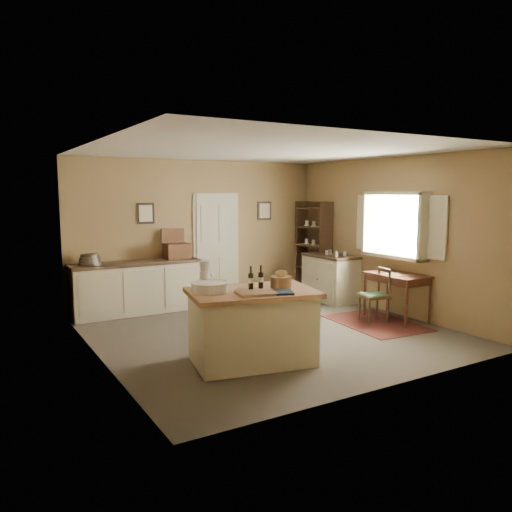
{
  "coord_description": "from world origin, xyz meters",
  "views": [
    {
      "loc": [
        -3.91,
        -6.24,
        2.1
      ],
      "look_at": [
        -0.14,
        0.13,
        1.15
      ],
      "focal_mm": 35.0,
      "sensor_mm": 36.0,
      "label": 1
    }
  ],
  "objects": [
    {
      "name": "framed_prints",
      "position": [
        0.2,
        2.48,
        1.72
      ],
      "size": [
        2.82,
        0.02,
        0.38
      ],
      "color": "black",
      "rests_on": "ground"
    },
    {
      "name": "rug",
      "position": [
        1.75,
        -0.47,
        0.0
      ],
      "size": [
        1.23,
        1.69,
        0.01
      ],
      "primitive_type": "cube",
      "rotation": [
        0.0,
        0.0,
        -0.09
      ],
      "color": "#4F1715",
      "rests_on": "ground"
    },
    {
      "name": "wall_right",
      "position": [
        2.5,
        0.0,
        1.35
      ],
      "size": [
        0.1,
        5.0,
        2.7
      ],
      "primitive_type": "cube",
      "color": "olive",
      "rests_on": "ground"
    },
    {
      "name": "ground",
      "position": [
        0.0,
        0.0,
        0.0
      ],
      "size": [
        5.0,
        5.0,
        0.0
      ],
      "primitive_type": "plane",
      "color": "brown",
      "rests_on": "ground"
    },
    {
      "name": "sideboard",
      "position": [
        -1.34,
        2.2,
        0.48
      ],
      "size": [
        2.23,
        0.63,
        1.18
      ],
      "color": "beige",
      "rests_on": "ground"
    },
    {
      "name": "right_cabinet",
      "position": [
        2.2,
        1.24,
        0.46
      ],
      "size": [
        0.62,
        1.12,
        0.99
      ],
      "color": "beige",
      "rests_on": "ground"
    },
    {
      "name": "ceiling",
      "position": [
        0.0,
        0.0,
        2.7
      ],
      "size": [
        5.0,
        5.0,
        0.0
      ],
      "primitive_type": "plane",
      "color": "silver",
      "rests_on": "wall_back"
    },
    {
      "name": "writing_desk",
      "position": [
        2.2,
        -0.47,
        0.67
      ],
      "size": [
        0.61,
        1.0,
        0.82
      ],
      "color": "#381B10",
      "rests_on": "ground"
    },
    {
      "name": "work_island",
      "position": [
        -0.91,
        -1.06,
        0.48
      ],
      "size": [
        1.7,
        1.28,
        1.2
      ],
      "rotation": [
        0.0,
        0.0,
        -0.2
      ],
      "color": "beige",
      "rests_on": "ground"
    },
    {
      "name": "wall_left",
      "position": [
        -2.5,
        0.0,
        1.35
      ],
      "size": [
        0.1,
        5.0,
        2.7
      ],
      "primitive_type": "cube",
      "color": "olive",
      "rests_on": "ground"
    },
    {
      "name": "wall_back",
      "position": [
        0.0,
        2.5,
        1.35
      ],
      "size": [
        5.0,
        0.1,
        2.7
      ],
      "primitive_type": "cube",
      "color": "olive",
      "rests_on": "ground"
    },
    {
      "name": "desk_chair",
      "position": [
        1.77,
        -0.4,
        0.43
      ],
      "size": [
        0.49,
        0.49,
        0.86
      ],
      "primitive_type": null,
      "rotation": [
        0.0,
        0.0,
        -0.25
      ],
      "color": "#322215",
      "rests_on": "ground"
    },
    {
      "name": "wall_front",
      "position": [
        0.0,
        -2.5,
        1.35
      ],
      "size": [
        5.0,
        0.1,
        2.7
      ],
      "primitive_type": "cube",
      "color": "olive",
      "rests_on": "ground"
    },
    {
      "name": "window",
      "position": [
        2.42,
        -0.2,
        1.55
      ],
      "size": [
        0.25,
        1.99,
        1.12
      ],
      "color": "beige",
      "rests_on": "ground"
    },
    {
      "name": "door",
      "position": [
        0.35,
        2.47,
        1.05
      ],
      "size": [
        0.97,
        0.06,
        2.11
      ],
      "primitive_type": "cube",
      "color": "#B8B99C",
      "rests_on": "ground"
    },
    {
      "name": "shelving_unit",
      "position": [
        2.35,
        1.94,
        0.95
      ],
      "size": [
        0.32,
        0.86,
        1.91
      ],
      "color": "#322215",
      "rests_on": "ground"
    }
  ]
}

